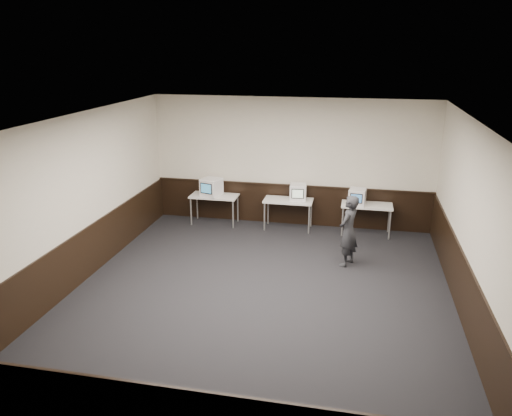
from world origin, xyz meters
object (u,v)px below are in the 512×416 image
at_px(desk_center, 288,202).
at_px(person, 348,231).
at_px(desk_left, 214,198).
at_px(desk_right, 367,207).
at_px(emac_right, 357,197).
at_px(emac_center, 298,192).
at_px(emac_left, 211,187).

bearing_deg(desk_center, person, -51.45).
height_order(desk_left, desk_right, same).
distance_m(desk_right, person, 1.94).
bearing_deg(person, desk_right, -167.68).
bearing_deg(emac_right, desk_center, -175.16).
height_order(desk_left, emac_right, emac_right).
bearing_deg(desk_right, emac_right, -168.32).
relative_size(emac_right, person, 0.30).
relative_size(desk_right, emac_center, 2.65).
distance_m(emac_left, person, 3.95).
height_order(desk_right, emac_left, emac_left).
xyz_separation_m(desk_right, person, (-0.38, -1.90, 0.07)).
distance_m(desk_center, emac_center, 0.36).
bearing_deg(desk_right, desk_center, 180.00).
xyz_separation_m(desk_right, emac_right, (-0.24, -0.05, 0.26)).
xyz_separation_m(desk_left, emac_center, (2.13, 0.04, 0.27)).
distance_m(emac_center, emac_right, 1.43).
distance_m(desk_left, emac_center, 2.15).
relative_size(desk_right, emac_right, 2.65).
bearing_deg(emac_right, emac_left, -173.57).
distance_m(desk_center, person, 2.44).
relative_size(emac_left, emac_center, 1.27).
height_order(emac_right, person, person).
bearing_deg(desk_left, emac_center, 0.94).
xyz_separation_m(desk_left, desk_center, (1.90, 0.00, 0.00)).
bearing_deg(desk_right, emac_center, 178.80).
bearing_deg(emac_right, person, -87.84).
xyz_separation_m(emac_center, person, (1.28, -1.94, -0.20)).
distance_m(desk_left, emac_left, 0.30).
relative_size(desk_left, emac_right, 2.65).
distance_m(desk_left, emac_right, 3.57).
xyz_separation_m(desk_right, emac_left, (-3.86, -0.04, 0.29)).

